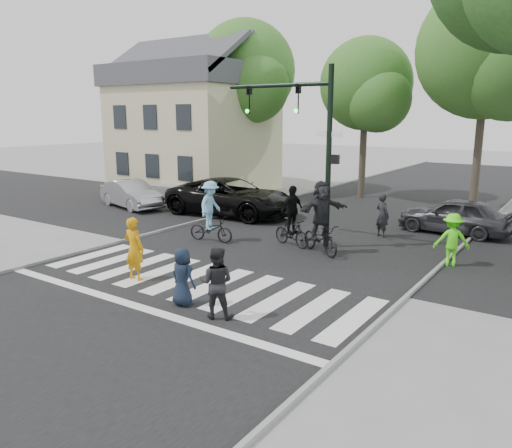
% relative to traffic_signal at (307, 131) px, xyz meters
% --- Properties ---
extents(ground, '(120.00, 120.00, 0.00)m').
position_rel_traffic_signal_xyz_m(ground, '(-0.35, -6.20, -3.90)').
color(ground, gray).
rests_on(ground, ground).
extents(road_stem, '(10.00, 70.00, 0.01)m').
position_rel_traffic_signal_xyz_m(road_stem, '(-0.35, -1.20, -3.90)').
color(road_stem, black).
rests_on(road_stem, ground).
extents(road_cross, '(70.00, 10.00, 0.01)m').
position_rel_traffic_signal_xyz_m(road_cross, '(-0.35, 1.80, -3.89)').
color(road_cross, black).
rests_on(road_cross, ground).
extents(curb_left, '(0.10, 70.00, 0.10)m').
position_rel_traffic_signal_xyz_m(curb_left, '(-5.40, -1.20, -3.85)').
color(curb_left, gray).
rests_on(curb_left, ground).
extents(curb_right, '(0.10, 70.00, 0.10)m').
position_rel_traffic_signal_xyz_m(curb_right, '(4.70, -1.20, -3.85)').
color(curb_right, gray).
rests_on(curb_right, ground).
extents(crosswalk, '(10.00, 3.85, 0.01)m').
position_rel_traffic_signal_xyz_m(crosswalk, '(-0.35, -5.54, -3.89)').
color(crosswalk, silver).
rests_on(crosswalk, ground).
extents(traffic_signal, '(4.45, 0.29, 6.00)m').
position_rel_traffic_signal_xyz_m(traffic_signal, '(0.00, 0.00, 0.00)').
color(traffic_signal, black).
rests_on(traffic_signal, ground).
extents(bg_tree_0, '(5.46, 5.20, 8.97)m').
position_rel_traffic_signal_xyz_m(bg_tree_0, '(-14.09, 9.80, 2.24)').
color(bg_tree_0, brown).
rests_on(bg_tree_0, ground).
extents(bg_tree_1, '(6.09, 5.80, 9.80)m').
position_rel_traffic_signal_xyz_m(bg_tree_1, '(-9.06, 9.28, 2.75)').
color(bg_tree_1, brown).
rests_on(bg_tree_1, ground).
extents(bg_tree_2, '(5.04, 4.80, 8.40)m').
position_rel_traffic_signal_xyz_m(bg_tree_2, '(-2.11, 10.42, 1.88)').
color(bg_tree_2, brown).
rests_on(bg_tree_2, ground).
extents(bg_tree_3, '(6.30, 6.00, 10.20)m').
position_rel_traffic_signal_xyz_m(bg_tree_3, '(3.95, 9.07, 3.04)').
color(bg_tree_3, brown).
rests_on(bg_tree_3, ground).
extents(house, '(8.40, 8.10, 8.82)m').
position_rel_traffic_signal_xyz_m(house, '(-11.85, 7.78, -0.10)').
color(house, beige).
rests_on(house, ground).
extents(pedestrian_woman, '(0.65, 0.44, 1.74)m').
position_rel_traffic_signal_xyz_m(pedestrian_woman, '(-1.91, -6.04, -3.03)').
color(pedestrian_woman, orange).
rests_on(pedestrian_woman, ground).
extents(pedestrian_child, '(0.72, 0.50, 1.40)m').
position_rel_traffic_signal_xyz_m(pedestrian_child, '(0.45, -6.69, -3.20)').
color(pedestrian_child, '#161F31').
rests_on(pedestrian_child, ground).
extents(pedestrian_adult, '(0.97, 0.88, 1.62)m').
position_rel_traffic_signal_xyz_m(pedestrian_adult, '(1.58, -6.82, -3.09)').
color(pedestrian_adult, black).
rests_on(pedestrian_adult, ground).
extents(cyclist_left, '(1.78, 1.19, 2.17)m').
position_rel_traffic_signal_xyz_m(cyclist_left, '(-2.89, -1.60, -2.96)').
color(cyclist_left, black).
rests_on(cyclist_left, ground).
extents(cyclist_mid, '(1.67, 1.05, 2.10)m').
position_rel_traffic_signal_xyz_m(cyclist_mid, '(-0.19, -0.55, -3.04)').
color(cyclist_mid, black).
rests_on(cyclist_mid, ground).
extents(cyclist_right, '(1.95, 1.80, 2.38)m').
position_rel_traffic_signal_xyz_m(cyclist_right, '(1.03, -0.79, -2.84)').
color(cyclist_right, black).
rests_on(cyclist_right, ground).
extents(car_suv, '(6.12, 3.13, 1.65)m').
position_rel_traffic_signal_xyz_m(car_suv, '(-5.20, 2.61, -3.07)').
color(car_suv, black).
rests_on(car_suv, ground).
extents(car_silver, '(4.25, 2.35, 1.33)m').
position_rel_traffic_signal_xyz_m(car_silver, '(-10.32, 1.35, -3.24)').
color(car_silver, '#A2A2A7').
rests_on(car_silver, ground).
extents(car_grey, '(4.19, 1.91, 1.39)m').
position_rel_traffic_signal_xyz_m(car_grey, '(3.95, 4.55, -3.21)').
color(car_grey, '#313236').
rests_on(car_grey, ground).
extents(bystander_hivis, '(1.18, 0.96, 1.59)m').
position_rel_traffic_signal_xyz_m(bystander_hivis, '(4.88, 0.18, -3.10)').
color(bystander_hivis, '#52FF17').
rests_on(bystander_hivis, ground).
extents(bystander_dark, '(0.71, 0.61, 1.63)m').
position_rel_traffic_signal_xyz_m(bystander_dark, '(1.87, 2.50, -3.08)').
color(bystander_dark, black).
rests_on(bystander_dark, ground).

